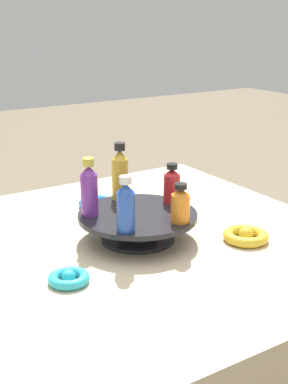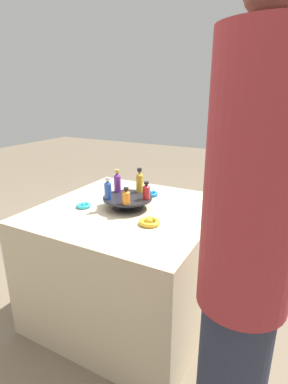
{
  "view_description": "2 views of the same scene",
  "coord_description": "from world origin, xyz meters",
  "px_view_note": "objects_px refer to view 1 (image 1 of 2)",
  "views": [
    {
      "loc": [
        1.02,
        -0.63,
        1.24
      ],
      "look_at": [
        0.01,
        0.01,
        0.84
      ],
      "focal_mm": 50.0,
      "sensor_mm": 36.0,
      "label": 1
    },
    {
      "loc": [
        1.4,
        0.85,
        1.36
      ],
      "look_at": [
        0.12,
        0.17,
        0.87
      ],
      "focal_mm": 28.0,
      "sensor_mm": 36.0,
      "label": 2
    }
  ],
  "objects_px": {
    "ribbon_bow_gold": "(246,236)",
    "ribbon_bow_teal": "(69,278)",
    "display_stand": "(138,222)",
    "bottle_orange": "(180,204)",
    "ribbon_bow_blue": "(95,203)",
    "bottle_red": "(172,185)",
    "bottle_gold": "(120,173)",
    "bottle_purple": "(89,189)",
    "bottle_blue": "(126,206)"
  },
  "relations": [
    {
      "from": "bottle_purple",
      "to": "bottle_gold",
      "type": "height_order",
      "value": "bottle_gold"
    },
    {
      "from": "bottle_purple",
      "to": "bottle_red",
      "type": "height_order",
      "value": "bottle_purple"
    },
    {
      "from": "ribbon_bow_blue",
      "to": "bottle_gold",
      "type": "bearing_deg",
      "value": -0.84
    },
    {
      "from": "bottle_purple",
      "to": "ribbon_bow_gold",
      "type": "xyz_separation_m",
      "value": [
        0.2,
        0.32,
        -0.12
      ]
    },
    {
      "from": "bottle_red",
      "to": "ribbon_bow_blue",
      "type": "xyz_separation_m",
      "value": [
        -0.24,
        -0.09,
        -0.1
      ]
    },
    {
      "from": "bottle_blue",
      "to": "ribbon_bow_blue",
      "type": "distance_m",
      "value": 0.37
    },
    {
      "from": "bottle_gold",
      "to": "ribbon_bow_gold",
      "type": "bearing_deg",
      "value": 37.46
    },
    {
      "from": "display_stand",
      "to": "bottle_blue",
      "type": "distance_m",
      "value": 0.14
    },
    {
      "from": "display_stand",
      "to": "ribbon_bow_teal",
      "type": "height_order",
      "value": "display_stand"
    },
    {
      "from": "bottle_orange",
      "to": "ribbon_bow_blue",
      "type": "bearing_deg",
      "value": -174.82
    },
    {
      "from": "bottle_purple",
      "to": "bottle_orange",
      "type": "relative_size",
      "value": 1.51
    },
    {
      "from": "bottle_purple",
      "to": "ribbon_bow_teal",
      "type": "bearing_deg",
      "value": -39.11
    },
    {
      "from": "display_stand",
      "to": "bottle_red",
      "type": "bearing_deg",
      "value": 99.3
    },
    {
      "from": "display_stand",
      "to": "bottle_gold",
      "type": "distance_m",
      "value": 0.15
    },
    {
      "from": "bottle_blue",
      "to": "ribbon_bow_blue",
      "type": "bearing_deg",
      "value": 163.78
    },
    {
      "from": "bottle_blue",
      "to": "bottle_gold",
      "type": "distance_m",
      "value": 0.22
    },
    {
      "from": "display_stand",
      "to": "ribbon_bow_gold",
      "type": "distance_m",
      "value": 0.26
    },
    {
      "from": "display_stand",
      "to": "ribbon_bow_blue",
      "type": "relative_size",
      "value": 3.05
    },
    {
      "from": "bottle_orange",
      "to": "bottle_red",
      "type": "height_order",
      "value": "bottle_red"
    },
    {
      "from": "bottle_purple",
      "to": "ribbon_bow_teal",
      "type": "height_order",
      "value": "bottle_purple"
    },
    {
      "from": "bottle_purple",
      "to": "bottle_gold",
      "type": "bearing_deg",
      "value": 117.3
    },
    {
      "from": "bottle_purple",
      "to": "bottle_orange",
      "type": "xyz_separation_m",
      "value": [
        0.15,
        0.15,
        -0.02
      ]
    },
    {
      "from": "bottle_blue",
      "to": "ribbon_bow_blue",
      "type": "relative_size",
      "value": 1.33
    },
    {
      "from": "ribbon_bow_gold",
      "to": "ribbon_bow_teal",
      "type": "height_order",
      "value": "ribbon_bow_gold"
    },
    {
      "from": "bottle_orange",
      "to": "ribbon_bow_blue",
      "type": "distance_m",
      "value": 0.38
    },
    {
      "from": "ribbon_bow_blue",
      "to": "bottle_blue",
      "type": "bearing_deg",
      "value": -16.22
    },
    {
      "from": "bottle_blue",
      "to": "bottle_red",
      "type": "height_order",
      "value": "bottle_blue"
    },
    {
      "from": "bottle_blue",
      "to": "bottle_red",
      "type": "bearing_deg",
      "value": 117.3
    },
    {
      "from": "bottle_red",
      "to": "ribbon_bow_gold",
      "type": "height_order",
      "value": "bottle_red"
    },
    {
      "from": "bottle_blue",
      "to": "bottle_gold",
      "type": "xyz_separation_m",
      "value": [
        -0.19,
        0.1,
        0.01
      ]
    },
    {
      "from": "bottle_blue",
      "to": "bottle_purple",
      "type": "bearing_deg",
      "value": -170.7
    },
    {
      "from": "bottle_orange",
      "to": "ribbon_bow_blue",
      "type": "height_order",
      "value": "bottle_orange"
    },
    {
      "from": "bottle_orange",
      "to": "ribbon_bow_gold",
      "type": "xyz_separation_m",
      "value": [
        0.05,
        0.16,
        -0.1
      ]
    },
    {
      "from": "bottle_red",
      "to": "ribbon_bow_gold",
      "type": "xyz_separation_m",
      "value": [
        0.17,
        0.1,
        -0.1
      ]
    },
    {
      "from": "ribbon_bow_gold",
      "to": "ribbon_bow_teal",
      "type": "relative_size",
      "value": 1.29
    },
    {
      "from": "display_stand",
      "to": "bottle_gold",
      "type": "height_order",
      "value": "bottle_gold"
    },
    {
      "from": "bottle_purple",
      "to": "bottle_blue",
      "type": "distance_m",
      "value": 0.13
    },
    {
      "from": "bottle_purple",
      "to": "ribbon_bow_teal",
      "type": "relative_size",
      "value": 1.62
    },
    {
      "from": "bottle_purple",
      "to": "ribbon_bow_blue",
      "type": "xyz_separation_m",
      "value": [
        -0.21,
        0.12,
        -0.12
      ]
    },
    {
      "from": "bottle_red",
      "to": "bottle_gold",
      "type": "bearing_deg",
      "value": -134.7
    },
    {
      "from": "bottle_gold",
      "to": "ribbon_bow_teal",
      "type": "height_order",
      "value": "bottle_gold"
    },
    {
      "from": "bottle_red",
      "to": "ribbon_bow_blue",
      "type": "distance_m",
      "value": 0.28
    },
    {
      "from": "bottle_gold",
      "to": "ribbon_bow_teal",
      "type": "distance_m",
      "value": 0.36
    },
    {
      "from": "display_stand",
      "to": "ribbon_bow_gold",
      "type": "relative_size",
      "value": 2.61
    },
    {
      "from": "bottle_purple",
      "to": "ribbon_bow_gold",
      "type": "distance_m",
      "value": 0.39
    },
    {
      "from": "display_stand",
      "to": "ribbon_bow_teal",
      "type": "xyz_separation_m",
      "value": [
        0.11,
        -0.24,
        -0.03
      ]
    },
    {
      "from": "bottle_red",
      "to": "bottle_gold",
      "type": "height_order",
      "value": "bottle_gold"
    },
    {
      "from": "ribbon_bow_blue",
      "to": "ribbon_bow_gold",
      "type": "bearing_deg",
      "value": 25.75
    },
    {
      "from": "bottle_red",
      "to": "ribbon_bow_gold",
      "type": "bearing_deg",
      "value": 32.11
    },
    {
      "from": "bottle_purple",
      "to": "ribbon_bow_blue",
      "type": "height_order",
      "value": "bottle_purple"
    }
  ]
}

